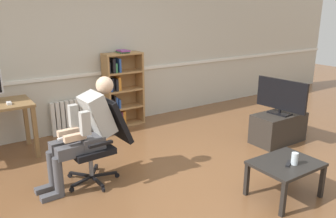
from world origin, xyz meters
The scene contains 12 objects.
ground_plane centered at (0.00, 0.00, 0.00)m, with size 18.00×18.00×0.00m, color brown.
back_wall centered at (0.00, 2.65, 1.35)m, with size 12.00×0.13×2.70m.
computer_mouse centered at (-1.57, 2.03, 0.77)m, with size 0.06×0.10×0.03m, color white.
bookshelf centered at (0.24, 2.44, 0.62)m, with size 0.66×0.29×1.30m.
radiator centered at (-0.56, 2.54, 0.27)m, with size 0.75×0.08×0.55m.
office_chair centered at (-0.81, 0.82, 0.52)m, with size 0.79×0.62×0.98m.
person_seated centered at (-0.99, 0.81, 0.66)m, with size 0.96×0.40×1.23m.
tv_stand centered at (1.87, 0.42, 0.22)m, with size 0.82×0.44×0.45m.
tv_screen centered at (1.87, 0.42, 0.72)m, with size 0.23×0.80×0.52m.
coffee_table centered at (0.66, -0.65, 0.35)m, with size 0.70×0.54×0.40m.
drinking_glass centered at (0.68, -0.73, 0.47)m, with size 0.07×0.07×0.13m, color silver.
spare_remote centered at (0.63, -0.70, 0.41)m, with size 0.04×0.15×0.02m, color black.
Camera 1 is at (-2.22, -2.70, 1.99)m, focal length 36.45 mm.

